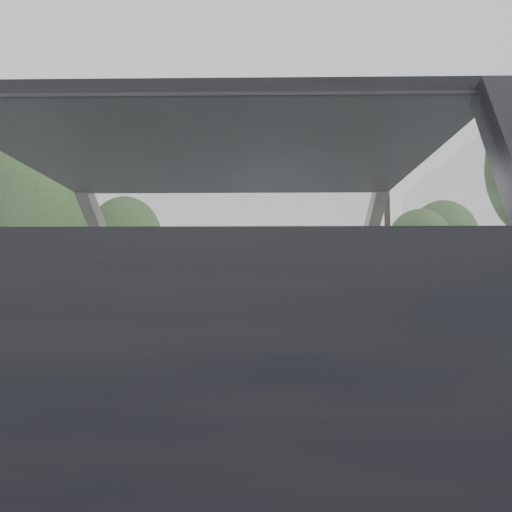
{
  "coord_description": "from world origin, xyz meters",
  "views": [
    {
      "loc": [
        0.17,
        -2.35,
        0.85
      ],
      "look_at": [
        0.12,
        0.57,
        1.1
      ],
      "focal_mm": 35.0,
      "sensor_mm": 36.0,
      "label": 1
    }
  ],
  "objects_px": {
    "other_car": "(264,299)",
    "utility_pole": "(387,227)",
    "cat": "(285,259)",
    "highway_sign": "(376,292)",
    "subject_car": "(228,325)"
  },
  "relations": [
    {
      "from": "other_car",
      "to": "utility_pole",
      "type": "bearing_deg",
      "value": 14.81
    },
    {
      "from": "other_car",
      "to": "utility_pole",
      "type": "distance_m",
      "value": 6.76
    },
    {
      "from": "utility_pole",
      "to": "cat",
      "type": "bearing_deg",
      "value": -105.56
    },
    {
      "from": "cat",
      "to": "utility_pole",
      "type": "bearing_deg",
      "value": 64.24
    },
    {
      "from": "cat",
      "to": "utility_pole",
      "type": "relative_size",
      "value": 0.07
    },
    {
      "from": "cat",
      "to": "highway_sign",
      "type": "height_order",
      "value": "highway_sign"
    },
    {
      "from": "subject_car",
      "to": "utility_pole",
      "type": "distance_m",
      "value": 21.92
    },
    {
      "from": "subject_car",
      "to": "highway_sign",
      "type": "distance_m",
      "value": 28.31
    },
    {
      "from": "other_car",
      "to": "highway_sign",
      "type": "distance_m",
      "value": 10.2
    },
    {
      "from": "other_car",
      "to": "utility_pole",
      "type": "height_order",
      "value": "utility_pole"
    },
    {
      "from": "highway_sign",
      "to": "utility_pole",
      "type": "height_order",
      "value": "utility_pole"
    },
    {
      "from": "subject_car",
      "to": "highway_sign",
      "type": "bearing_deg",
      "value": 76.06
    },
    {
      "from": "cat",
      "to": "other_car",
      "type": "xyz_separation_m",
      "value": [
        -0.13,
        19.16,
        -0.25
      ]
    },
    {
      "from": "cat",
      "to": "other_car",
      "type": "distance_m",
      "value": 19.16
    },
    {
      "from": "other_car",
      "to": "subject_car",
      "type": "bearing_deg",
      "value": -86.19
    }
  ]
}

